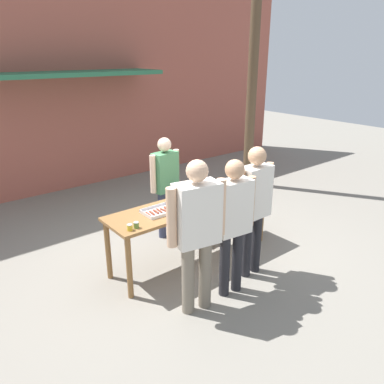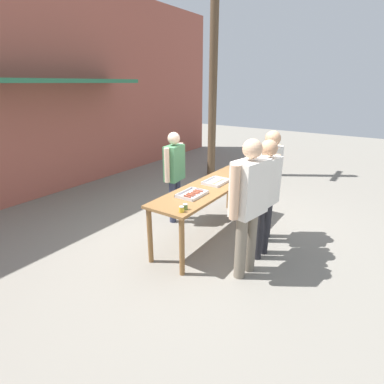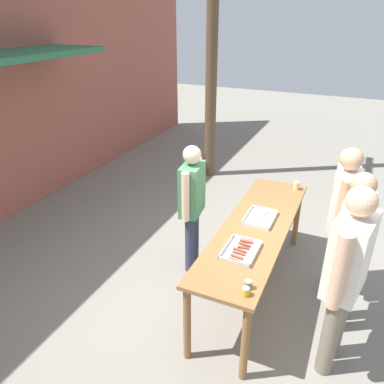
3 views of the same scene
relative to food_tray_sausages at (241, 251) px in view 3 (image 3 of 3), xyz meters
name	(u,v)px [view 3 (image 3 of 3)]	position (x,y,z in m)	size (l,w,h in m)	color
ground_plane	(251,289)	(0.53, 0.00, -0.87)	(24.00, 24.00, 0.00)	gray
serving_table	(255,234)	(0.53, 0.00, -0.12)	(2.45, 0.67, 0.86)	brown
food_tray_sausages	(241,251)	(0.00, 0.00, 0.00)	(0.42, 0.31, 0.04)	silver
food_tray_buns	(260,218)	(0.68, 0.00, 0.01)	(0.42, 0.31, 0.06)	silver
condiment_jar_mustard	(246,292)	(-0.56, -0.22, 0.02)	(0.06, 0.06, 0.08)	gold
condiment_jar_ketchup	(248,285)	(-0.47, -0.21, 0.02)	(0.06, 0.06, 0.08)	#567A38
beer_cup	(296,186)	(1.62, -0.21, 0.04)	(0.07, 0.07, 0.10)	#DBC67A
person_server_behind_table	(192,199)	(0.65, 0.81, 0.08)	(0.56, 0.26, 1.60)	#333851
person_customer_holding_hotdog	(347,269)	(-0.14, -0.92, 0.18)	(0.68, 0.35, 1.78)	#756B5B
person_customer_with_cup	(341,211)	(0.89, -0.80, 0.16)	(0.60, 0.23, 1.73)	#232328
person_customer_waiting_in_line	(351,241)	(0.38, -0.93, 0.14)	(0.60, 0.28, 1.69)	#232328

